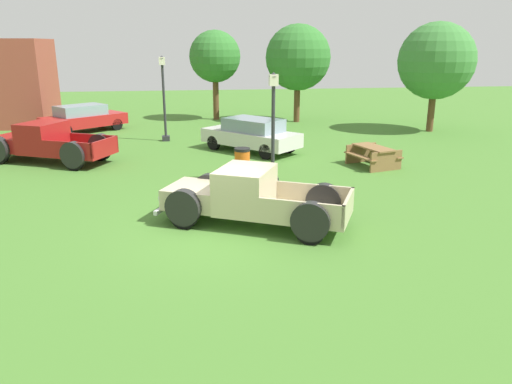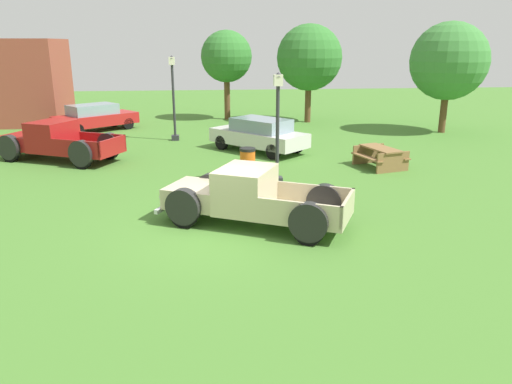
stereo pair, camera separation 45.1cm
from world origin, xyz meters
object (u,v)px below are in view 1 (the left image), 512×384
(lamp_post_far, at_px, (273,127))
(oak_tree_east, at_px, (215,57))
(sedan_distant_b, at_px, (251,134))
(pickup_truck_foreground, at_px, (243,197))
(oak_tree_center, at_px, (436,61))
(picnic_table, at_px, (373,154))
(sedan_distant_a, at_px, (83,118))
(pickup_truck_behind_left, at_px, (42,143))
(lamp_post_near, at_px, (164,97))
(trash_can, at_px, (242,161))
(oak_tree_west, at_px, (298,58))

(lamp_post_far, height_order, oak_tree_east, oak_tree_east)
(sedan_distant_b, height_order, lamp_post_far, lamp_post_far)
(pickup_truck_foreground, distance_m, oak_tree_center, 17.67)
(picnic_table, height_order, oak_tree_east, oak_tree_east)
(sedan_distant_a, bearing_deg, sedan_distant_b, -37.15)
(pickup_truck_behind_left, distance_m, sedan_distant_b, 8.62)
(oak_tree_east, bearing_deg, picnic_table, -68.52)
(pickup_truck_behind_left, height_order, lamp_post_near, lamp_post_near)
(pickup_truck_behind_left, bearing_deg, picnic_table, -11.69)
(sedan_distant_b, bearing_deg, picnic_table, -38.32)
(pickup_truck_foreground, xyz_separation_m, oak_tree_center, (11.75, 12.86, 2.98))
(pickup_truck_foreground, distance_m, trash_can, 5.25)
(pickup_truck_foreground, relative_size, sedan_distant_b, 1.17)
(oak_tree_west, bearing_deg, sedan_distant_b, -115.28)
(picnic_table, bearing_deg, lamp_post_far, -155.85)
(lamp_post_near, xyz_separation_m, oak_tree_east, (2.91, 6.80, 1.69))
(lamp_post_near, bearing_deg, trash_can, -66.44)
(oak_tree_center, bearing_deg, sedan_distant_b, -159.47)
(sedan_distant_a, relative_size, lamp_post_near, 1.11)
(pickup_truck_foreground, distance_m, picnic_table, 8.01)
(oak_tree_east, xyz_separation_m, oak_tree_center, (11.25, -6.01, -0.11))
(oak_tree_east, bearing_deg, oak_tree_center, -28.13)
(sedan_distant_a, height_order, trash_can, sedan_distant_a)
(oak_tree_center, bearing_deg, sedan_distant_a, 172.59)
(pickup_truck_behind_left, height_order, trash_can, pickup_truck_behind_left)
(pickup_truck_foreground, bearing_deg, oak_tree_center, 47.58)
(pickup_truck_behind_left, distance_m, trash_can, 8.32)
(lamp_post_far, distance_m, picnic_table, 4.93)
(pickup_truck_foreground, bearing_deg, pickup_truck_behind_left, 130.97)
(lamp_post_near, height_order, trash_can, lamp_post_near)
(sedan_distant_a, bearing_deg, lamp_post_far, -54.41)
(pickup_truck_behind_left, bearing_deg, sedan_distant_a, 87.66)
(lamp_post_far, bearing_deg, sedan_distant_b, 90.16)
(sedan_distant_a, height_order, lamp_post_far, lamp_post_far)
(sedan_distant_a, relative_size, oak_tree_west, 0.78)
(lamp_post_near, bearing_deg, oak_tree_center, 3.20)
(pickup_truck_behind_left, height_order, oak_tree_center, oak_tree_center)
(lamp_post_far, bearing_deg, lamp_post_near, 114.61)
(pickup_truck_behind_left, height_order, oak_tree_west, oak_tree_west)
(oak_tree_east, bearing_deg, lamp_post_far, -86.48)
(lamp_post_near, height_order, oak_tree_center, oak_tree_center)
(sedan_distant_b, xyz_separation_m, trash_can, (-0.85, -3.78, -0.29))
(lamp_post_near, height_order, oak_tree_west, oak_tree_west)
(sedan_distant_a, distance_m, trash_can, 12.53)
(trash_can, distance_m, oak_tree_east, 14.06)
(pickup_truck_foreground, relative_size, lamp_post_near, 1.29)
(lamp_post_near, distance_m, oak_tree_east, 7.59)
(picnic_table, xyz_separation_m, oak_tree_center, (6.02, 7.27, 3.21))
(trash_can, height_order, oak_tree_east, oak_tree_east)
(sedan_distant_a, distance_m, oak_tree_east, 8.76)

